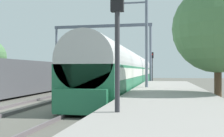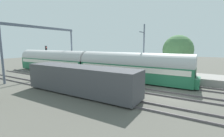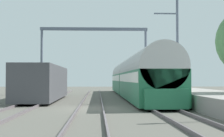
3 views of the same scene
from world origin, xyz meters
TOP-DOWN VIEW (x-y plane):
  - ground at (0.00, 0.00)m, footprint 120.00×120.00m
  - track_far_west at (-4.11, 0.00)m, footprint 1.52×60.00m
  - track_west at (0.00, 0.00)m, footprint 1.52×60.00m
  - track_east at (4.11, 0.00)m, footprint 1.52×60.00m
  - platform at (7.93, 2.00)m, footprint 4.40×28.00m
  - passenger_train at (4.11, 14.07)m, footprint 2.93×32.85m
  - freight_car at (-4.11, 8.08)m, footprint 2.80×13.00m
  - person_crossing at (5.38, 17.63)m, footprint 0.28×0.42m
  - railway_signal_far at (6.03, 26.76)m, footprint 0.36×0.30m
  - catenary_gantry at (0.00, 19.33)m, footprint 12.62×0.28m
  - catenary_pole_east_mid at (6.46, 5.10)m, footprint 1.90×0.20m
  - tree_east_background at (10.39, 0.95)m, footprint 4.60×4.60m

SIDE VIEW (x-z plane):
  - ground at x=0.00m, z-range 0.00..0.00m
  - track_far_west at x=-4.11m, z-range 0.00..0.16m
  - track_west at x=0.00m, z-range 0.00..0.16m
  - track_east at x=4.11m, z-range 0.00..0.16m
  - platform at x=7.93m, z-range 0.00..0.90m
  - person_crossing at x=5.38m, z-range 0.16..1.89m
  - freight_car at x=-4.11m, z-range 0.12..2.82m
  - passenger_train at x=4.11m, z-range 0.06..3.88m
  - railway_signal_far at x=6.03m, z-range 0.69..5.47m
  - catenary_pole_east_mid at x=6.46m, z-range 0.15..8.15m
  - tree_east_background at x=10.39m, z-range 0.96..7.50m
  - catenary_gantry at x=0.00m, z-range 1.71..9.57m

